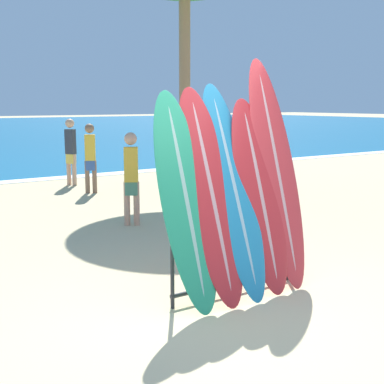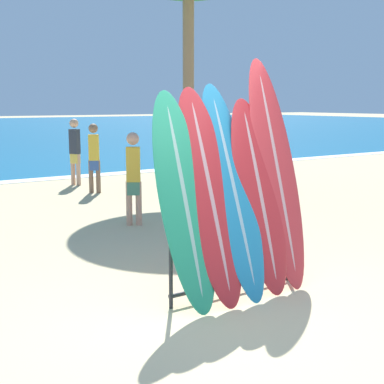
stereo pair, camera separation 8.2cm
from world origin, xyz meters
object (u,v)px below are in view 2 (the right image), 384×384
object	(u,v)px
surfboard_slot_0	(184,200)
surfboard_slot_4	(277,172)
surfboard_slot_3	(259,195)
surfboard_rack	(234,247)
person_far_right	(94,155)
surfboard_slot_1	(210,195)
person_far_left	(75,149)
person_mid_beach	(133,175)
surfboard_slot_2	(233,190)

from	to	relation	value
surfboard_slot_0	surfboard_slot_4	xyz separation A→B (m)	(1.24, 0.05, 0.18)
surfboard_slot_0	surfboard_slot_3	bearing A→B (deg)	-1.11
surfboard_rack	surfboard_slot_3	bearing A→B (deg)	0.17
surfboard_slot_3	person_far_right	bearing A→B (deg)	81.66
surfboard_slot_1	surfboard_slot_3	world-z (taller)	surfboard_slot_1
surfboard_rack	surfboard_slot_0	xyz separation A→B (m)	(-0.61, 0.02, 0.55)
person_far_right	surfboard_slot_1	bearing A→B (deg)	-75.03
surfboard_slot_4	surfboard_rack	bearing A→B (deg)	-173.54
surfboard_slot_0	person_far_left	size ratio (longest dim) A/B	1.32
surfboard_slot_0	person_mid_beach	distance (m)	3.62
person_far_right	surfboard_slot_4	bearing A→B (deg)	-67.42
surfboard_slot_2	surfboard_slot_3	size ratio (longest dim) A/B	1.08
surfboard_slot_0	person_far_left	xyz separation A→B (m)	(2.00, 8.10, -0.18)
person_far_left	surfboard_rack	bearing A→B (deg)	140.70
surfboard_slot_4	person_far_right	size ratio (longest dim) A/B	1.62
surfboard_slot_0	surfboard_slot_1	size ratio (longest dim) A/B	0.98
surfboard_slot_3	person_far_right	distance (m)	6.85
surfboard_slot_0	person_far_right	size ratio (longest dim) A/B	1.38
person_mid_beach	person_far_right	distance (m)	3.43
surfboard_slot_4	person_mid_beach	bearing A→B (deg)	90.75
surfboard_rack	person_far_right	size ratio (longest dim) A/B	1.03
surfboard_rack	surfboard_slot_0	distance (m)	0.82
surfboard_rack	person_far_right	bearing A→B (deg)	78.96
surfboard_slot_1	person_mid_beach	size ratio (longest dim) A/B	1.42
surfboard_slot_4	person_far_left	size ratio (longest dim) A/B	1.54
surfboard_slot_4	person_mid_beach	world-z (taller)	surfboard_slot_4
surfboard_slot_1	person_far_left	size ratio (longest dim) A/B	1.34
surfboard_slot_0	person_mid_beach	world-z (taller)	surfboard_slot_0
surfboard_slot_2	surfboard_slot_4	distance (m)	0.65
surfboard_slot_4	person_far_right	distance (m)	6.75
surfboard_rack	surfboard_slot_0	world-z (taller)	surfboard_slot_0
surfboard_rack	surfboard_slot_3	xyz separation A→B (m)	(0.33, 0.00, 0.52)
surfboard_rack	person_mid_beach	size ratio (longest dim) A/B	1.04
surfboard_rack	surfboard_slot_2	size ratio (longest dim) A/B	0.72
surfboard_slot_1	surfboard_slot_2	bearing A→B (deg)	1.92
surfboard_slot_2	person_mid_beach	xyz separation A→B (m)	(0.59, 3.40, -0.27)
surfboard_slot_2	person_mid_beach	bearing A→B (deg)	80.20
surfboard_slot_1	surfboard_slot_4	size ratio (longest dim) A/B	0.87
person_far_left	surfboard_slot_2	bearing A→B (deg)	140.66
surfboard_slot_2	person_mid_beach	distance (m)	3.46
surfboard_slot_2	person_far_left	bearing A→B (deg)	80.22
surfboard_slot_4	person_mid_beach	size ratio (longest dim) A/B	1.64
surfboard_rack	person_mid_beach	bearing A→B (deg)	80.29
surfboard_rack	person_far_left	xyz separation A→B (m)	(1.39, 8.11, 0.37)
surfboard_slot_2	surfboard_slot_4	xyz separation A→B (m)	(0.63, 0.04, 0.14)
surfboard_slot_1	surfboard_slot_2	xyz separation A→B (m)	(0.30, 0.01, 0.02)
surfboard_slot_3	surfboard_slot_1	bearing A→B (deg)	177.75
surfboard_slot_1	person_far_left	world-z (taller)	surfboard_slot_1
surfboard_slot_2	surfboard_slot_3	world-z (taller)	surfboard_slot_2
surfboard_rack	surfboard_slot_1	xyz separation A→B (m)	(-0.30, 0.03, 0.57)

